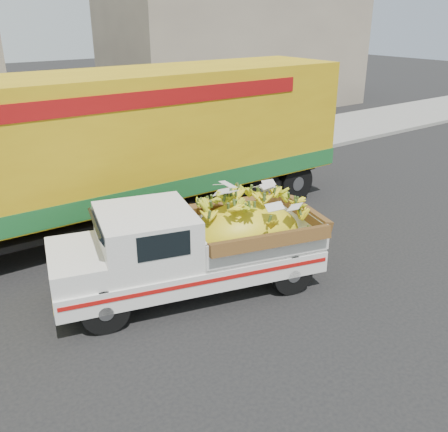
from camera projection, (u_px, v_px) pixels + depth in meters
ground at (141, 313)px, 9.04m from camera, size 100.00×100.00×0.00m
curb at (36, 209)px, 13.57m from camera, size 60.00×0.25×0.15m
sidewalk at (15, 189)px, 15.14m from camera, size 60.00×4.00×0.14m
building_right at (240, 52)px, 26.82m from camera, size 14.00×6.00×6.00m
pickup_truck at (208, 243)px, 9.55m from camera, size 5.34×3.09×1.77m
semi_trailer at (124, 145)px, 11.83m from camera, size 12.02×2.74×3.80m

